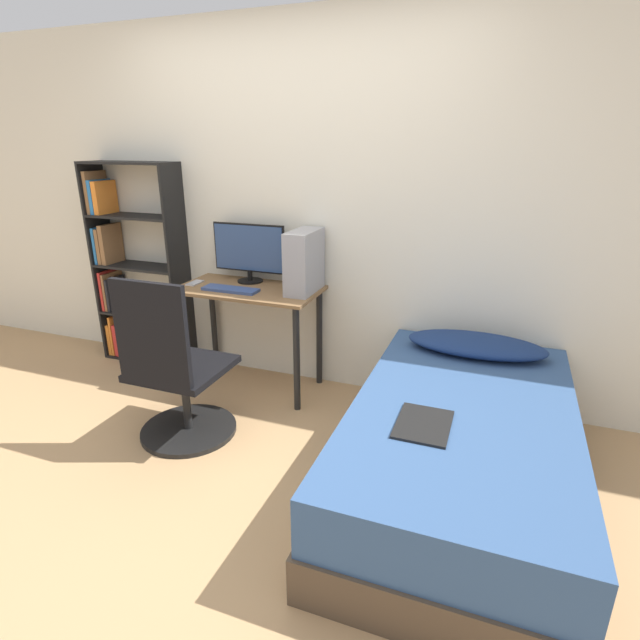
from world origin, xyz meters
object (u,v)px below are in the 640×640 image
office_chair (177,382)px  monitor (249,251)px  bookshelf (128,266)px  keyboard (231,289)px  pc_tower (304,262)px  bed (460,449)px

office_chair → monitor: monitor is taller
bookshelf → keyboard: 1.09m
office_chair → keyboard: 0.78m
bookshelf → pc_tower: bearing=-2.7°
bed → keyboard: keyboard is taller
office_chair → monitor: size_ratio=1.86×
office_chair → monitor: bearing=89.5°
keyboard → pc_tower: 0.54m
bookshelf → office_chair: (1.07, -0.91, -0.40)m
office_chair → keyboard: (-0.01, 0.68, 0.38)m
bookshelf → monitor: bookshelf is taller
pc_tower → keyboard: bearing=-161.1°
office_chair → bed: 1.63m
office_chair → pc_tower: 1.12m
keyboard → office_chair: bearing=-89.6°
pc_tower → office_chair: bearing=-119.4°
office_chair → monitor: 1.11m
bed → monitor: 1.96m
keyboard → pc_tower: size_ratio=0.95×
bed → pc_tower: pc_tower is taller
bookshelf → bed: bookshelf is taller
office_chair → pc_tower: pc_tower is taller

